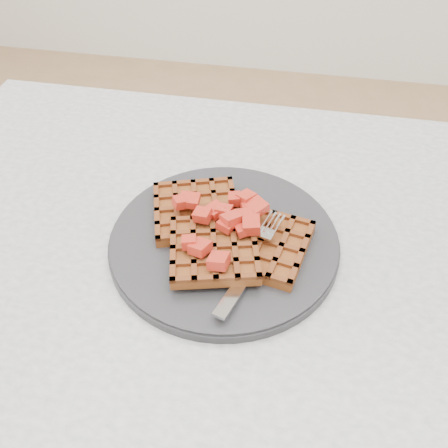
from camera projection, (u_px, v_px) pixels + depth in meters
The scene contains 5 objects.
table at pixel (285, 327), 0.71m from camera, with size 1.20×0.80×0.75m.
plate at pixel (224, 241), 0.66m from camera, with size 0.30×0.30×0.02m, color #242427.
waffles at pixel (224, 233), 0.64m from camera, with size 0.23×0.21×0.03m.
strawberry_pile at pixel (224, 216), 0.63m from camera, with size 0.15×0.15×0.02m, color #9C1006, non-canonical shape.
fork at pixel (254, 261), 0.61m from camera, with size 0.02×0.18×0.02m, color silver, non-canonical shape.
Camera 1 is at (-0.01, -0.41, 1.24)m, focal length 40.00 mm.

